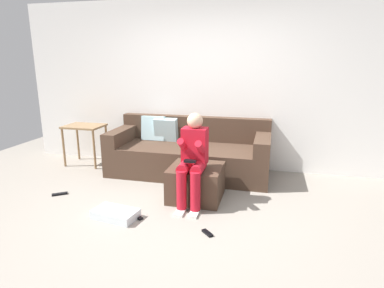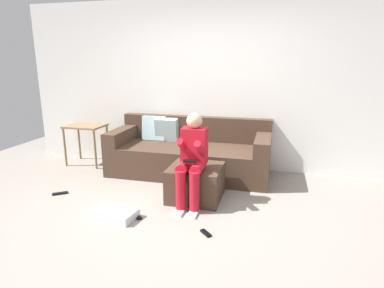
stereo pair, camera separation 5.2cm
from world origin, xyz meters
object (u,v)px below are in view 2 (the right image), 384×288
couch_sectional (189,154)px  side_table (86,131)px  ottoman (196,183)px  remote_by_storage_bin (136,216)px  remote_near_ottoman (206,233)px  storage_bin (115,214)px  person_seated (192,157)px  remote_under_side_table (60,193)px

couch_sectional → side_table: 1.81m
ottoman → remote_by_storage_bin: 0.88m
couch_sectional → remote_near_ottoman: couch_sectional is taller
couch_sectional → remote_near_ottoman: size_ratio=16.37×
storage_bin → remote_by_storage_bin: bearing=15.4°
person_seated → ottoman: bearing=90.9°
ottoman → remote_near_ottoman: ottoman is taller
ottoman → storage_bin: ottoman is taller
couch_sectional → remote_near_ottoman: (0.65, -1.75, -0.30)m
couch_sectional → storage_bin: (-0.42, -1.66, -0.26)m
person_seated → storage_bin: (-0.75, -0.56, -0.55)m
remote_under_side_table → remote_by_storage_bin: bearing=-52.7°
ottoman → side_table: (-2.13, 0.94, 0.35)m
ottoman → side_table: 2.35m
person_seated → remote_by_storage_bin: person_seated is taller
person_seated → couch_sectional: bearing=106.9°
remote_near_ottoman → remote_by_storage_bin: bearing=-145.1°
remote_near_ottoman → storage_bin: bearing=-139.5°
remote_under_side_table → storage_bin: bearing=-59.2°
ottoman → person_seated: 0.43m
remote_near_ottoman → side_table: bearing=-170.6°
remote_near_ottoman → remote_under_side_table: size_ratio=0.76×
person_seated → storage_bin: bearing=-143.4°
remote_by_storage_bin → couch_sectional: bearing=112.7°
couch_sectional → remote_by_storage_bin: bearing=-96.8°
person_seated → remote_near_ottoman: 0.93m
remote_near_ottoman → remote_by_storage_bin: same height
couch_sectional → remote_under_side_table: 1.91m
person_seated → remote_by_storage_bin: size_ratio=6.83×
remote_under_side_table → side_table: bearing=69.4°
remote_by_storage_bin → remote_near_ottoman: bearing=18.9°
storage_bin → remote_under_side_table: storage_bin is taller
remote_near_ottoman → remote_by_storage_bin: size_ratio=0.91×
remote_by_storage_bin → remote_under_side_table: bearing=-166.5°
couch_sectional → ottoman: size_ratio=3.72×
couch_sectional → storage_bin: size_ratio=4.91×
couch_sectional → person_seated: (0.33, -1.10, 0.30)m
side_table → remote_by_storage_bin: (1.61, -1.62, -0.55)m
couch_sectional → remote_near_ottoman: bearing=-69.7°
storage_bin → remote_by_storage_bin: storage_bin is taller
side_table → person_seated: bearing=-27.9°
ottoman → side_table: side_table is taller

